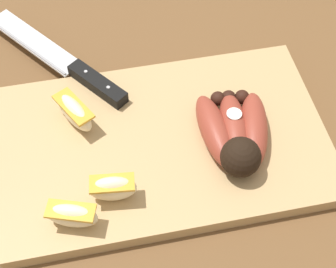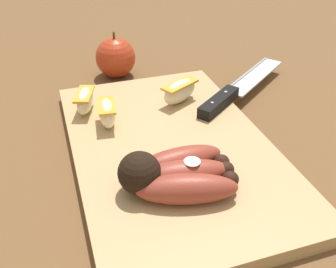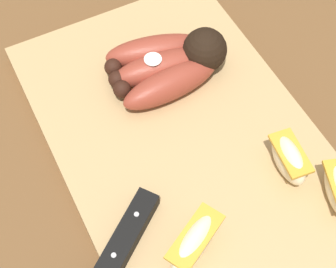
% 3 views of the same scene
% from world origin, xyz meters
% --- Properties ---
extents(ground_plane, '(6.00, 6.00, 0.00)m').
position_xyz_m(ground_plane, '(0.00, 0.00, 0.00)').
color(ground_plane, brown).
extents(cutting_board, '(0.43, 0.27, 0.02)m').
position_xyz_m(cutting_board, '(0.02, -0.01, 0.01)').
color(cutting_board, tan).
rests_on(cutting_board, ground_plane).
extents(banana_bunch, '(0.11, 0.14, 0.05)m').
position_xyz_m(banana_bunch, '(0.11, -0.04, 0.04)').
color(banana_bunch, black).
rests_on(banana_bunch, cutting_board).
extents(chefs_knife, '(0.19, 0.24, 0.02)m').
position_xyz_m(chefs_knife, '(-0.09, 0.13, 0.03)').
color(chefs_knife, silver).
rests_on(chefs_knife, cutting_board).
extents(apple_wedge_near, '(0.06, 0.07, 0.04)m').
position_xyz_m(apple_wedge_near, '(-0.09, 0.04, 0.04)').
color(apple_wedge_near, beige).
rests_on(apple_wedge_near, cutting_board).
extents(apple_wedge_middle, '(0.06, 0.03, 0.04)m').
position_xyz_m(apple_wedge_middle, '(-0.06, -0.09, 0.04)').
color(apple_wedge_middle, beige).
rests_on(apple_wedge_middle, cutting_board).
extents(apple_wedge_far, '(0.07, 0.04, 0.04)m').
position_xyz_m(apple_wedge_far, '(-0.11, -0.11, 0.04)').
color(apple_wedge_far, beige).
rests_on(apple_wedge_far, cutting_board).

